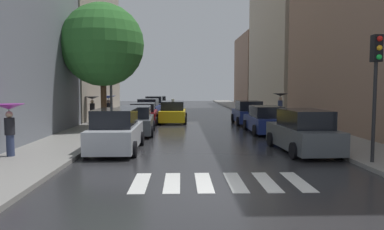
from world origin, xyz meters
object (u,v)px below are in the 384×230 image
(parked_car_left_fourth, at_px, (149,108))
(taxi_midroad, at_px, (173,113))
(parked_car_left_nearest, at_px, (116,132))
(pedestrian_far_side, at_px, (108,103))
(pedestrian_by_kerb, at_px, (92,103))
(pedestrian_near_tree, at_px, (9,117))
(parked_car_left_fifth, at_px, (154,105))
(parked_car_left_second, at_px, (135,121))
(parked_car_right_nearest, at_px, (303,132))
(pedestrian_foreground, at_px, (280,100))
(parked_car_right_second, at_px, (265,120))
(street_tree_left, at_px, (103,45))
(traffic_light_right_corner, at_px, (376,70))
(parked_car_right_third, at_px, (248,113))
(lamp_post_left, at_px, (111,62))
(parked_car_left_third, at_px, (144,114))
(parked_car_left_sixth, at_px, (159,103))

(parked_car_left_fourth, xyz_separation_m, taxi_midroad, (2.30, -5.10, -0.01))
(parked_car_left_nearest, xyz_separation_m, pedestrian_far_side, (-2.41, 10.54, 0.77))
(pedestrian_by_kerb, bearing_deg, taxi_midroad, -0.05)
(pedestrian_near_tree, bearing_deg, taxi_midroad, -164.60)
(pedestrian_near_tree, bearing_deg, parked_car_left_fifth, -150.16)
(parked_car_left_second, bearing_deg, parked_car_left_nearest, 176.40)
(parked_car_right_nearest, xyz_separation_m, pedestrian_foreground, (2.34, 11.92, 0.89))
(parked_car_right_second, height_order, street_tree_left, street_tree_left)
(pedestrian_near_tree, distance_m, pedestrian_by_kerb, 12.91)
(pedestrian_near_tree, relative_size, traffic_light_right_corner, 0.45)
(parked_car_right_third, bearing_deg, parked_car_left_second, 126.09)
(pedestrian_by_kerb, height_order, traffic_light_right_corner, traffic_light_right_corner)
(parked_car_left_nearest, xyz_separation_m, taxi_midroad, (2.14, 12.19, -0.07))
(parked_car_left_second, xyz_separation_m, lamp_post_left, (-1.83, 2.53, 3.53))
(parked_car_left_third, relative_size, parked_car_right_nearest, 1.02)
(pedestrian_foreground, height_order, pedestrian_far_side, pedestrian_foreground)
(parked_car_left_sixth, bearing_deg, parked_car_left_fifth, 176.33)
(parked_car_left_third, relative_size, pedestrian_foreground, 2.25)
(pedestrian_foreground, xyz_separation_m, traffic_light_right_corner, (-0.86, -14.70, 1.57))
(traffic_light_right_corner, bearing_deg, street_tree_left, 136.60)
(parked_car_left_second, distance_m, taxi_midroad, 6.99)
(parked_car_left_sixth, xyz_separation_m, street_tree_left, (-2.17, -21.59, 4.55))
(parked_car_left_fourth, relative_size, parked_car_right_third, 1.13)
(parked_car_right_nearest, height_order, parked_car_right_third, parked_car_right_nearest)
(parked_car_left_nearest, xyz_separation_m, street_tree_left, (-2.09, 7.54, 4.46))
(parked_car_left_second, bearing_deg, parked_car_right_third, -56.42)
(pedestrian_near_tree, relative_size, pedestrian_far_side, 1.00)
(parked_car_left_second, height_order, parked_car_left_fifth, parked_car_left_fifth)
(parked_car_left_second, distance_m, pedestrian_by_kerb, 6.87)
(taxi_midroad, bearing_deg, pedestrian_by_kerb, 101.65)
(taxi_midroad, bearing_deg, parked_car_right_second, -137.52)
(pedestrian_by_kerb, distance_m, traffic_light_right_corner, 19.45)
(pedestrian_near_tree, distance_m, traffic_light_right_corner, 13.07)
(parked_car_right_nearest, bearing_deg, parked_car_left_third, 30.82)
(parked_car_left_nearest, distance_m, parked_car_right_third, 13.37)
(parked_car_left_second, height_order, taxi_midroad, taxi_midroad)
(parked_car_left_fifth, bearing_deg, pedestrian_by_kerb, 164.16)
(pedestrian_far_side, xyz_separation_m, lamp_post_left, (0.69, -2.51, 2.69))
(parked_car_left_second, height_order, parked_car_left_sixth, parked_car_left_second)
(parked_car_left_second, height_order, parked_car_left_third, parked_car_left_second)
(parked_car_left_second, height_order, parked_car_right_second, parked_car_left_second)
(parked_car_right_second, xyz_separation_m, lamp_post_left, (-9.41, 2.27, 3.54))
(lamp_post_left, bearing_deg, parked_car_left_third, 63.05)
(parked_car_left_fourth, relative_size, parked_car_right_second, 1.05)
(pedestrian_foreground, distance_m, pedestrian_by_kerb, 13.85)
(pedestrian_by_kerb, height_order, lamp_post_left, lamp_post_left)
(parked_car_left_second, relative_size, pedestrian_far_side, 2.51)
(parked_car_right_second, bearing_deg, pedestrian_far_side, 64.14)
(lamp_post_left, bearing_deg, parked_car_right_third, 17.42)
(parked_car_left_nearest, bearing_deg, pedestrian_by_kerb, 17.90)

